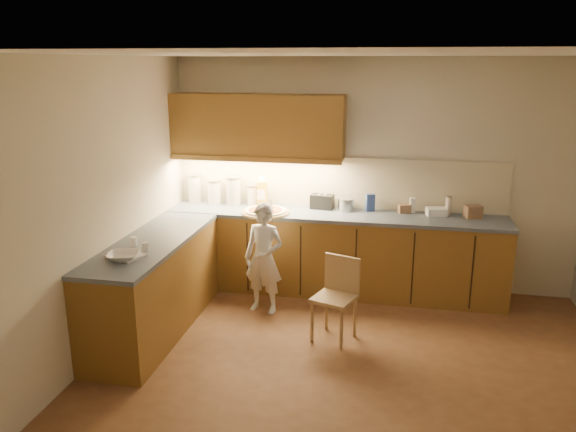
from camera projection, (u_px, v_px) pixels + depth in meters
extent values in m
plane|color=brown|center=(352.00, 370.00, 4.79)|extent=(4.50, 4.50, 0.00)
cube|color=beige|center=(371.00, 176.00, 6.33)|extent=(4.50, 0.04, 2.60)
cube|color=beige|center=(322.00, 346.00, 2.55)|extent=(4.50, 0.04, 2.60)
cube|color=beige|center=(97.00, 210.00, 4.87)|extent=(0.04, 4.00, 2.60)
cube|color=white|center=(363.00, 54.00, 4.09)|extent=(4.50, 4.00, 0.04)
cube|color=brown|center=(333.00, 254.00, 6.35)|extent=(3.75, 0.60, 0.88)
cube|color=brown|center=(155.00, 287.00, 5.42)|extent=(0.60, 2.00, 0.88)
cube|color=#465265|center=(334.00, 215.00, 6.22)|extent=(3.77, 0.62, 0.04)
cube|color=#465265|center=(152.00, 242.00, 5.29)|extent=(0.62, 2.02, 0.04)
cube|color=black|center=(196.00, 254.00, 6.35)|extent=(0.02, 0.01, 0.80)
cube|color=black|center=(247.00, 257.00, 6.24)|extent=(0.02, 0.01, 0.80)
cube|color=black|center=(301.00, 261.00, 6.12)|extent=(0.02, 0.01, 0.80)
cube|color=black|center=(356.00, 265.00, 6.01)|extent=(0.02, 0.01, 0.80)
cube|color=black|center=(413.00, 269.00, 5.89)|extent=(0.02, 0.01, 0.80)
cube|color=black|center=(472.00, 273.00, 5.78)|extent=(0.02, 0.01, 0.80)
cube|color=beige|center=(338.00, 182.00, 6.41)|extent=(3.75, 0.02, 0.58)
cube|color=brown|center=(257.00, 126.00, 6.26)|extent=(1.95, 0.35, 0.70)
cube|color=brown|center=(254.00, 159.00, 6.19)|extent=(1.95, 0.02, 0.06)
cylinder|color=tan|center=(265.00, 212.00, 6.20)|extent=(0.53, 0.53, 0.02)
cylinder|color=beige|center=(265.00, 211.00, 6.20)|extent=(0.46, 0.46, 0.02)
cylinder|color=#BD4019|center=(265.00, 209.00, 6.19)|extent=(0.37, 0.37, 0.01)
sphere|color=white|center=(270.00, 209.00, 6.14)|extent=(0.07, 0.07, 0.07)
cylinder|color=white|center=(273.00, 207.00, 6.06)|extent=(0.06, 0.12, 0.21)
imported|color=silver|center=(264.00, 258.00, 5.80)|extent=(0.47, 0.36, 1.16)
cylinder|color=tan|center=(312.00, 322.00, 5.23)|extent=(0.03, 0.03, 0.40)
cylinder|color=tan|center=(341.00, 330.00, 5.08)|extent=(0.03, 0.03, 0.40)
cylinder|color=tan|center=(327.00, 310.00, 5.48)|extent=(0.03, 0.03, 0.40)
cylinder|color=tan|center=(355.00, 317.00, 5.33)|extent=(0.03, 0.03, 0.40)
cube|color=tan|center=(334.00, 298.00, 5.22)|extent=(0.45, 0.45, 0.04)
cube|color=tan|center=(342.00, 273.00, 5.30)|extent=(0.34, 0.15, 0.35)
imported|color=white|center=(123.00, 256.00, 4.75)|extent=(0.32, 0.32, 0.07)
cylinder|color=beige|center=(195.00, 189.00, 6.68)|extent=(0.16, 0.16, 0.31)
cylinder|color=gray|center=(194.00, 175.00, 6.64)|extent=(0.17, 0.17, 0.02)
cylinder|color=white|center=(215.00, 193.00, 6.59)|extent=(0.15, 0.15, 0.27)
cylinder|color=gray|center=(214.00, 181.00, 6.55)|extent=(0.16, 0.16, 0.02)
cylinder|color=beige|center=(233.00, 192.00, 6.55)|extent=(0.17, 0.17, 0.31)
cylinder|color=gray|center=(233.00, 178.00, 6.51)|extent=(0.18, 0.18, 0.02)
cylinder|color=white|center=(253.00, 196.00, 6.56)|extent=(0.14, 0.14, 0.22)
cylinder|color=gray|center=(253.00, 186.00, 6.52)|extent=(0.15, 0.15, 0.02)
cube|color=gold|center=(262.00, 194.00, 6.49)|extent=(0.13, 0.11, 0.29)
cube|color=white|center=(262.00, 179.00, 6.44)|extent=(0.09, 0.07, 0.05)
cube|color=black|center=(322.00, 202.00, 6.39)|extent=(0.27, 0.18, 0.16)
cube|color=#AFB0B4|center=(320.00, 194.00, 6.37)|extent=(0.04, 0.11, 0.00)
cube|color=#AFB0B4|center=(325.00, 195.00, 6.35)|extent=(0.04, 0.11, 0.00)
cylinder|color=#A7A7AC|center=(346.00, 205.00, 6.31)|extent=(0.18, 0.18, 0.13)
cylinder|color=#A7A7AC|center=(346.00, 199.00, 6.29)|extent=(0.19, 0.19, 0.01)
cube|color=#2F488F|center=(370.00, 203.00, 6.28)|extent=(0.12, 0.10, 0.19)
cube|color=#A07756|center=(404.00, 209.00, 6.23)|extent=(0.15, 0.13, 0.09)
cube|color=white|center=(412.00, 205.00, 6.22)|extent=(0.06, 0.06, 0.17)
cube|color=white|center=(436.00, 212.00, 6.11)|extent=(0.24, 0.19, 0.08)
cylinder|color=silver|center=(448.00, 206.00, 6.11)|extent=(0.06, 0.06, 0.20)
cylinder|color=tan|center=(449.00, 197.00, 6.08)|extent=(0.07, 0.07, 0.01)
cube|color=#957050|center=(473.00, 212.00, 6.02)|extent=(0.20, 0.18, 0.13)
cube|color=silver|center=(126.00, 256.00, 4.83)|extent=(0.35, 0.31, 0.02)
cylinder|color=white|center=(134.00, 241.00, 5.13)|extent=(0.06, 0.06, 0.08)
cylinder|color=silver|center=(145.00, 247.00, 4.96)|extent=(0.08, 0.08, 0.08)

